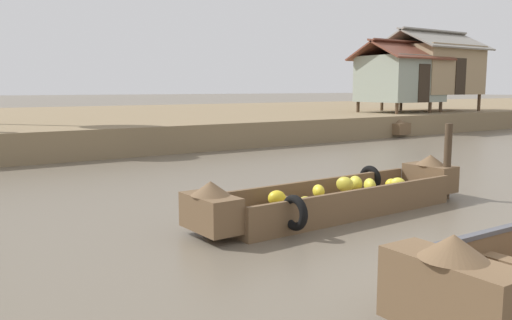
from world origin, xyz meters
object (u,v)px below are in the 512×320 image
Objects in this scene: banana_boat at (338,197)px; fishing_skiff_distant at (359,128)px; stilt_house_left at (400,78)px; mooring_post at (447,162)px; stilt_house_mid_left at (432,69)px.

banana_boat is 1.16× the size of fishing_skiff_distant.
stilt_house_left is (3.23, 0.49, 2.33)m from fishing_skiff_distant.
fishing_skiff_distant is at bearing -171.39° from stilt_house_left.
mooring_post is (2.53, -0.27, 0.45)m from banana_boat.
banana_boat is at bearing 173.99° from mooring_post.
stilt_house_left is at bearing 38.05° from banana_boat.
stilt_house_mid_left is at bearing 34.01° from banana_boat.
stilt_house_mid_left is (2.70, 0.25, 0.47)m from stilt_house_left.
stilt_house_left is 0.84× the size of stilt_house_mid_left.
stilt_house_mid_left is at bearing 38.95° from mooring_post.
banana_boat reaches higher than fishing_skiff_distant.
stilt_house_left reaches higher than mooring_post.
stilt_house_left is 2.95× the size of mooring_post.
fishing_skiff_distant is at bearing 43.89° from banana_boat.
fishing_skiff_distant is at bearing -172.93° from stilt_house_mid_left.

